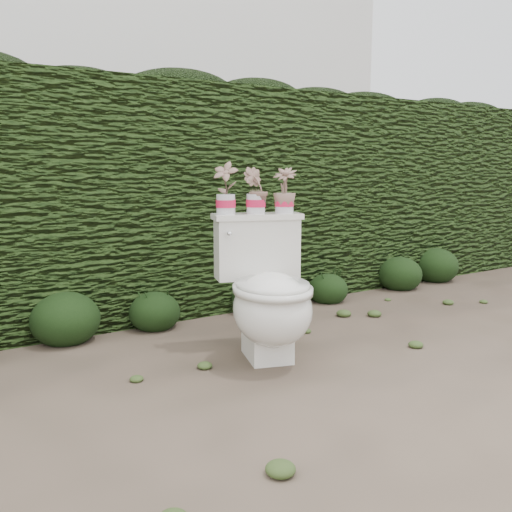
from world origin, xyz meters
TOP-DOWN VIEW (x-y plane):
  - ground at (0.00, 0.00)m, footprint 60.00×60.00m
  - hedge at (0.00, 1.60)m, footprint 8.00×1.00m
  - house_wall at (0.60, 6.00)m, footprint 8.00×3.50m
  - toilet at (-0.18, 0.14)m, footprint 0.65×0.79m
  - potted_plant_left at (-0.27, 0.43)m, footprint 0.16×0.18m
  - potted_plant_center at (-0.11, 0.37)m, footprint 0.17×0.17m
  - potted_plant_right at (0.05, 0.31)m, footprint 0.19×0.19m
  - liriope_clump_2 at (-1.00, 1.08)m, footprint 0.41×0.41m
  - liriope_clump_3 at (-0.44, 1.05)m, footprint 0.33×0.33m
  - liriope_clump_4 at (0.34, 1.05)m, footprint 0.35×0.35m
  - liriope_clump_5 at (0.98, 0.99)m, footprint 0.31×0.31m
  - liriope_clump_6 at (1.81, 1.02)m, footprint 0.38×0.38m
  - liriope_clump_7 at (2.35, 1.07)m, footprint 0.41×0.41m

SIDE VIEW (x-z plane):
  - ground at x=0.00m, z-range 0.00..0.00m
  - liriope_clump_5 at x=0.98m, z-range 0.00..0.25m
  - liriope_clump_3 at x=-0.44m, z-range 0.00..0.27m
  - liriope_clump_4 at x=0.34m, z-range 0.00..0.28m
  - liriope_clump_6 at x=1.81m, z-range 0.00..0.30m
  - liriope_clump_2 at x=-1.00m, z-range 0.00..0.33m
  - liriope_clump_7 at x=2.35m, z-range 0.00..0.33m
  - toilet at x=-0.18m, z-range -0.03..0.74m
  - hedge at x=0.00m, z-range 0.00..1.60m
  - potted_plant_right at x=0.05m, z-range 0.78..1.02m
  - potted_plant_center at x=-0.11m, z-range 0.78..1.02m
  - potted_plant_left at x=-0.27m, z-range 0.78..1.05m
  - house_wall at x=0.60m, z-range 0.00..4.00m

